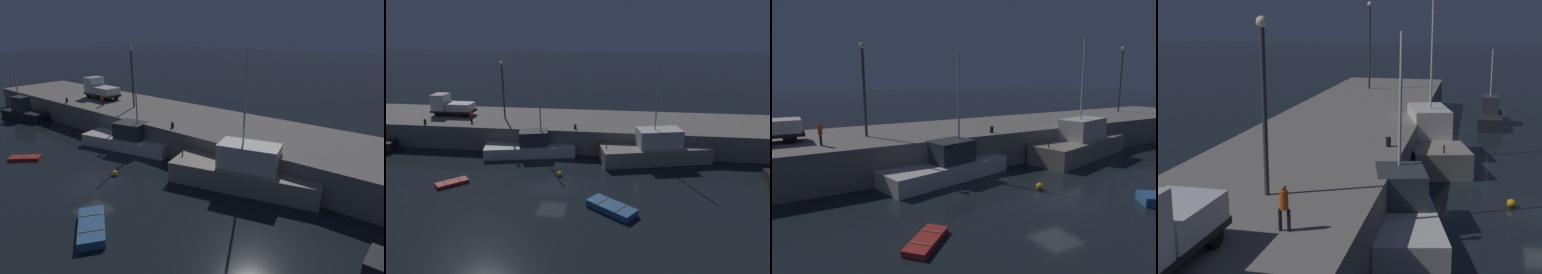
% 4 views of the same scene
% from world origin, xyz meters
% --- Properties ---
extents(ground_plane, '(320.00, 320.00, 0.00)m').
position_xyz_m(ground_plane, '(0.00, 0.00, 0.00)').
color(ground_plane, black).
extents(pier_quay, '(66.69, 10.01, 2.73)m').
position_xyz_m(pier_quay, '(0.00, 12.65, 1.36)').
color(pier_quay, gray).
rests_on(pier_quay, ground).
extents(fishing_boat_blue, '(7.24, 3.31, 6.28)m').
position_xyz_m(fishing_boat_blue, '(-23.17, 5.75, 1.00)').
color(fishing_boat_blue, '#232328').
rests_on(fishing_boat_blue, ground).
extents(fishing_boat_white, '(10.14, 5.01, 8.97)m').
position_xyz_m(fishing_boat_white, '(-3.70, 7.21, 0.93)').
color(fishing_boat_white, silver).
rests_on(fishing_boat_white, ground).
extents(fishing_boat_orange, '(11.82, 6.13, 10.57)m').
position_xyz_m(fishing_boat_orange, '(9.75, 7.06, 1.24)').
color(fishing_boat_orange, gray).
rests_on(fishing_boat_orange, ground).
extents(dinghy_orange_near, '(2.75, 2.66, 0.33)m').
position_xyz_m(dinghy_orange_near, '(-8.89, -0.97, 0.15)').
color(dinghy_orange_near, '#B22823').
rests_on(dinghy_orange_near, ground).
extents(dinghy_red_small, '(4.10, 3.54, 0.58)m').
position_xyz_m(dinghy_red_small, '(5.54, -3.80, 0.27)').
color(dinghy_red_small, '#2D6099').
rests_on(dinghy_red_small, ground).
extents(mooring_buoy_mid, '(0.45, 0.45, 0.45)m').
position_xyz_m(mooring_buoy_mid, '(0.43, 2.04, 0.22)').
color(mooring_buoy_mid, orange).
rests_on(mooring_buoy_mid, ground).
extents(lamp_post_west, '(0.44, 0.44, 6.95)m').
position_xyz_m(lamp_post_west, '(-8.16, 11.96, 6.85)').
color(lamp_post_west, '#38383D').
rests_on(lamp_post_west, pier_quay).
extents(utility_truck, '(5.39, 2.19, 2.68)m').
position_xyz_m(utility_truck, '(-15.45, 12.62, 3.98)').
color(utility_truck, black).
rests_on(utility_truck, pier_quay).
extents(dockworker, '(0.30, 0.42, 1.58)m').
position_xyz_m(dockworker, '(-11.64, 10.03, 3.63)').
color(dockworker, black).
rests_on(dockworker, pier_quay).
extents(bollard_west, '(0.28, 0.28, 0.58)m').
position_xyz_m(bollard_west, '(-16.54, 8.31, 3.02)').
color(bollard_west, black).
rests_on(bollard_west, pier_quay).
extents(bollard_central, '(0.28, 0.28, 0.53)m').
position_xyz_m(bollard_central, '(1.04, 8.54, 2.99)').
color(bollard_central, black).
rests_on(bollard_central, pier_quay).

